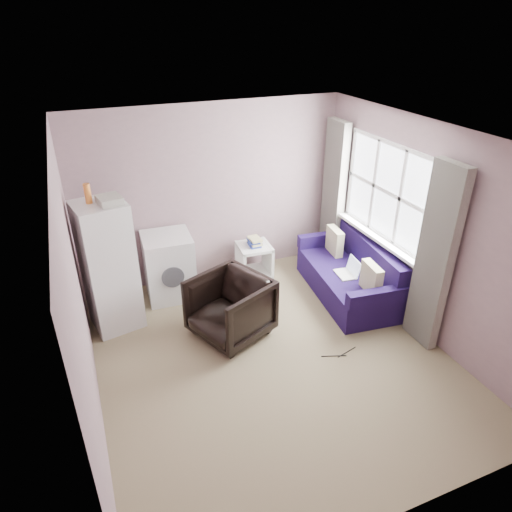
{
  "coord_description": "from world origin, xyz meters",
  "views": [
    {
      "loc": [
        -1.72,
        -3.71,
        3.5
      ],
      "look_at": [
        0.05,
        0.6,
        1.0
      ],
      "focal_mm": 32.0,
      "sensor_mm": 36.0,
      "label": 1
    }
  ],
  "objects_px": {
    "armchair": "(230,305)",
    "washing_machine": "(169,265)",
    "side_table": "(254,258)",
    "sofa": "(350,276)",
    "fridge": "(109,266)"
  },
  "relations": [
    {
      "from": "armchair",
      "to": "washing_machine",
      "type": "relative_size",
      "value": 0.94
    },
    {
      "from": "washing_machine",
      "to": "side_table",
      "type": "bearing_deg",
      "value": 4.37
    },
    {
      "from": "armchair",
      "to": "sofa",
      "type": "distance_m",
      "value": 1.85
    },
    {
      "from": "fridge",
      "to": "side_table",
      "type": "relative_size",
      "value": 2.92
    },
    {
      "from": "washing_machine",
      "to": "fridge",
      "type": "bearing_deg",
      "value": -149.56
    },
    {
      "from": "armchair",
      "to": "side_table",
      "type": "bearing_deg",
      "value": 122.76
    },
    {
      "from": "side_table",
      "to": "sofa",
      "type": "height_order",
      "value": "sofa"
    },
    {
      "from": "fridge",
      "to": "sofa",
      "type": "distance_m",
      "value": 3.18
    },
    {
      "from": "fridge",
      "to": "side_table",
      "type": "height_order",
      "value": "fridge"
    },
    {
      "from": "washing_machine",
      "to": "sofa",
      "type": "relative_size",
      "value": 0.49
    },
    {
      "from": "side_table",
      "to": "sofa",
      "type": "xyz_separation_m",
      "value": [
        1.04,
        -0.95,
        -0.01
      ]
    },
    {
      "from": "washing_machine",
      "to": "side_table",
      "type": "xyz_separation_m",
      "value": [
        1.26,
        0.02,
        -0.17
      ]
    },
    {
      "from": "side_table",
      "to": "sofa",
      "type": "bearing_deg",
      "value": -42.49
    },
    {
      "from": "fridge",
      "to": "washing_machine",
      "type": "distance_m",
      "value": 0.95
    },
    {
      "from": "washing_machine",
      "to": "sofa",
      "type": "distance_m",
      "value": 2.49
    }
  ]
}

